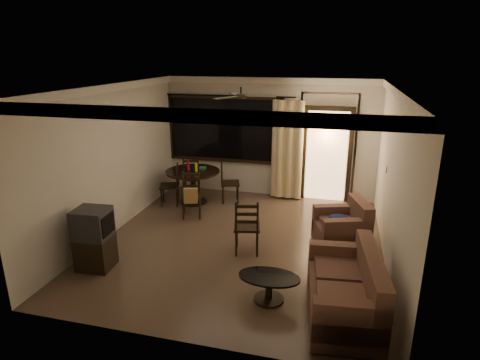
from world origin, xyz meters
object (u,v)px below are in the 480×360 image
(dining_chair_east, at_px, (230,190))
(dining_chair_south, at_px, (192,203))
(dining_table, at_px, (193,177))
(tv_cabinet, at_px, (94,239))
(side_chair, at_px, (247,236))
(dining_chair_north, at_px, (192,183))
(sofa, at_px, (348,292))
(dining_chair_west, at_px, (170,193))
(armchair, at_px, (344,228))
(coffee_table, at_px, (269,284))

(dining_chair_east, relative_size, dining_chair_south, 1.00)
(dining_table, relative_size, tv_cabinet, 1.22)
(side_chair, bearing_deg, dining_chair_north, -65.03)
(dining_chair_north, bearing_deg, sofa, 114.59)
(dining_table, relative_size, dining_chair_west, 1.30)
(dining_table, height_order, side_chair, side_chair)
(sofa, bearing_deg, armchair, 85.84)
(tv_cabinet, height_order, coffee_table, tv_cabinet)
(tv_cabinet, relative_size, coffee_table, 1.16)
(dining_chair_west, relative_size, tv_cabinet, 0.94)
(dining_chair_south, relative_size, side_chair, 0.95)
(dining_chair_west, height_order, coffee_table, dining_chair_west)
(dining_chair_south, distance_m, side_chair, 1.96)
(dining_chair_north, height_order, tv_cabinet, tv_cabinet)
(armchair, bearing_deg, dining_chair_north, 133.28)
(coffee_table, relative_size, side_chair, 0.87)
(dining_chair_east, distance_m, armchair, 3.10)
(dining_chair_east, xyz_separation_m, tv_cabinet, (-1.27, -3.44, 0.23))
(dining_table, relative_size, dining_chair_north, 1.30)
(dining_chair_east, relative_size, sofa, 0.55)
(dining_chair_south, distance_m, armchair, 3.18)
(coffee_table, bearing_deg, sofa, -4.49)
(coffee_table, bearing_deg, dining_chair_east, 113.68)
(dining_table, bearing_deg, coffee_table, -54.77)
(armchair, bearing_deg, coffee_table, -135.02)
(dining_chair_north, height_order, sofa, dining_chair_north)
(dining_table, xyz_separation_m, side_chair, (1.76, -2.07, -0.31))
(dining_chair_south, relative_size, coffee_table, 1.10)
(dining_chair_west, distance_m, dining_chair_east, 1.36)
(dining_chair_east, height_order, coffee_table, dining_chair_east)
(dining_chair_west, relative_size, sofa, 0.55)
(sofa, height_order, coffee_table, sofa)
(dining_chair_east, xyz_separation_m, side_chair, (0.97, -2.33, 0.01))
(dining_chair_south, distance_m, coffee_table, 3.34)
(dining_chair_north, height_order, armchair, dining_chair_north)
(dining_chair_west, bearing_deg, dining_chair_east, 94.35)
(dining_table, xyz_separation_m, dining_chair_south, (0.27, -0.82, -0.30))
(dining_chair_north, height_order, coffee_table, dining_chair_north)
(dining_chair_west, xyz_separation_m, dining_chair_south, (0.73, -0.55, 0.02))
(dining_chair_west, xyz_separation_m, armchair, (3.85, -1.18, 0.07))
(tv_cabinet, distance_m, armchair, 4.23)
(dining_table, relative_size, coffee_table, 1.42)
(dining_chair_west, xyz_separation_m, dining_chair_north, (0.22, 0.80, 0.00))
(dining_chair_south, xyz_separation_m, side_chair, (1.50, -1.26, -0.01))
(sofa, relative_size, armchair, 1.61)
(armchair, relative_size, coffee_table, 1.23)
(dining_chair_south, xyz_separation_m, tv_cabinet, (-0.74, -2.37, 0.20))
(dining_table, distance_m, tv_cabinet, 3.22)
(dining_chair_east, bearing_deg, armchair, -141.45)
(dining_chair_east, bearing_deg, dining_chair_south, 135.70)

